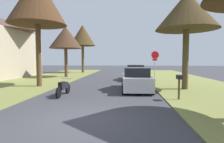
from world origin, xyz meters
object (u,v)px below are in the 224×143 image
stop_sign_far (155,59)px  curbside_mailbox (179,80)px  parked_motorcycle (63,87)px  street_tree_right_mid_a (187,12)px  street_tree_left_mid_b (66,38)px  street_tree_left_far (83,36)px  parked_sedan_red (135,73)px  parked_sedan_silver (136,80)px  street_tree_left_mid_a (37,0)px

stop_sign_far → curbside_mailbox: bearing=-91.1°
parked_motorcycle → street_tree_right_mid_a: bearing=19.5°
stop_sign_far → street_tree_left_mid_b: size_ratio=0.49×
street_tree_left_far → parked_sedan_red: street_tree_left_far is taller
street_tree_left_far → curbside_mailbox: (9.78, -19.16, -4.94)m
parked_sedan_silver → curbside_mailbox: size_ratio=3.51×
stop_sign_far → street_tree_left_mid_a: street_tree_left_mid_a is taller
parked_motorcycle → parked_sedan_silver: bearing=27.7°
street_tree_left_mid_a → parked_sedan_red: (7.67, 5.53, -5.89)m
stop_sign_far → parked_sedan_silver: (-2.22, -6.12, -1.45)m
stop_sign_far → street_tree_left_mid_b: bearing=166.1°
street_tree_left_mid_a → street_tree_left_far: 15.22m
parked_motorcycle → curbside_mailbox: curbside_mailbox is taller
street_tree_left_far → stop_sign_far: bearing=-45.4°
street_tree_left_mid_b → street_tree_left_far: bearing=88.6°
street_tree_left_mid_a → stop_sign_far: bearing=27.9°
stop_sign_far → street_tree_left_far: 14.67m
curbside_mailbox → street_tree_right_mid_a: bearing=68.1°
street_tree_left_far → street_tree_left_mid_a: bearing=-88.9°
street_tree_right_mid_a → parked_sedan_silver: 5.80m
street_tree_left_mid_b → parked_sedan_silver: size_ratio=1.35×
street_tree_right_mid_a → parked_sedan_red: 8.29m
parked_sedan_red → street_tree_left_mid_a: bearing=-144.2°
stop_sign_far → parked_motorcycle: size_ratio=1.43×
stop_sign_far → parked_sedan_red: bearing=168.2°
stop_sign_far → street_tree_right_mid_a: size_ratio=0.44×
street_tree_right_mid_a → parked_sedan_red: bearing=117.8°
street_tree_right_mid_a → street_tree_left_mid_a: 10.95m
street_tree_left_mid_a → curbside_mailbox: street_tree_left_mid_a is taller
parked_sedan_red → stop_sign_far: bearing=-11.8°
street_tree_left_mid_b → street_tree_left_far: street_tree_left_far is taller
street_tree_left_mid_a → parked_sedan_silver: street_tree_left_mid_a is taller
street_tree_right_mid_a → parked_motorcycle: (-7.76, -2.74, -4.89)m
street_tree_right_mid_a → street_tree_left_far: bearing=125.3°
street_tree_left_mid_b → parked_motorcycle: (3.59, -10.90, -4.26)m
street_tree_right_mid_a → parked_sedan_silver: (-3.43, -0.47, -4.65)m
street_tree_left_mid_b → parked_sedan_silver: street_tree_left_mid_b is taller
parked_sedan_red → parked_sedan_silver: bearing=-92.0°
street_tree_left_mid_a → curbside_mailbox: bearing=-22.7°
parked_sedan_red → street_tree_right_mid_a: bearing=-62.2°
stop_sign_far → street_tree_left_mid_a: bearing=-152.1°
street_tree_right_mid_a → parked_motorcycle: 9.57m
parked_sedan_silver → parked_sedan_red: 6.54m
parked_motorcycle → street_tree_left_mid_b: bearing=108.2°
street_tree_left_mid_a → parked_sedan_red: bearing=35.8°
street_tree_left_mid_b → parked_sedan_silver: 12.38m
stop_sign_far → parked_sedan_red: stop_sign_far is taller
parked_sedan_silver → parked_motorcycle: bearing=-152.3°
parked_sedan_silver → parked_motorcycle: size_ratio=2.17×
street_tree_right_mid_a → parked_motorcycle: street_tree_right_mid_a is taller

